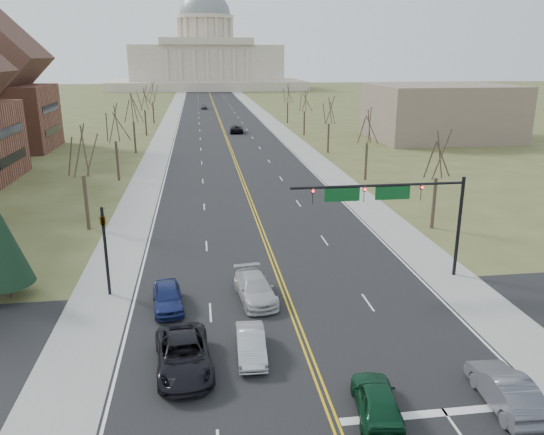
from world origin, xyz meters
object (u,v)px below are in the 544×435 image
object	(u,v)px
car_nb_outer_lead	(506,390)
car_sb_outer_lead	(183,355)
signal_mast	(391,200)
car_sb_inner_lead	(251,344)
car_sb_inner_second	(255,288)
car_far_nb	(237,129)
car_sb_outer_second	(168,297)
car_nb_inner_lead	(377,400)
signal_left	(105,241)
car_far_sb	(204,106)

from	to	relation	value
car_nb_outer_lead	car_sb_outer_lead	bearing A→B (deg)	-15.68
signal_mast	car_nb_outer_lead	size ratio (longest dim) A/B	2.49
car_nb_outer_lead	car_sb_inner_lead	bearing A→B (deg)	-24.39
car_sb_inner_second	car_far_nb	world-z (taller)	car_far_nb
car_sb_outer_second	car_far_nb	world-z (taller)	car_far_nb
car_nb_inner_lead	car_sb_outer_second	bearing A→B (deg)	-43.05
signal_mast	car_far_nb	size ratio (longest dim) A/B	2.14
car_nb_outer_lead	car_sb_inner_second	world-z (taller)	car_nb_outer_lead
car_sb_inner_second	car_sb_outer_second	distance (m)	5.53
signal_left	car_nb_outer_lead	world-z (taller)	signal_left
signal_mast	car_far_sb	bearing A→B (deg)	94.84
car_nb_outer_lead	car_sb_outer_lead	xyz separation A→B (m)	(-14.31, 4.85, 0.01)
car_nb_outer_lead	car_far_nb	world-z (taller)	car_nb_outer_lead
signal_left	car_far_sb	size ratio (longest dim) A/B	1.36
car_sb_inner_second	car_sb_outer_lead	bearing A→B (deg)	-127.25
car_nb_outer_lead	car_far_nb	xyz separation A→B (m)	(-5.34, 90.29, -0.01)
car_sb_outer_second	car_far_nb	xyz separation A→B (m)	(10.08, 78.45, 0.03)
car_sb_outer_second	car_far_nb	bearing A→B (deg)	76.83
car_sb_outer_lead	car_sb_outer_second	distance (m)	7.08
car_sb_inner_lead	car_nb_inner_lead	bearing A→B (deg)	-46.21
signal_left	car_sb_inner_second	xyz separation A→B (m)	(9.42, -2.05, -2.94)
car_sb_outer_lead	signal_left	bearing A→B (deg)	112.88
car_sb_inner_second	car_far_sb	xyz separation A→B (m)	(-1.31, 130.01, -0.01)
car_sb_outer_second	signal_left	bearing A→B (deg)	141.17
car_nb_inner_lead	car_nb_outer_lead	distance (m)	5.92
car_nb_inner_lead	car_sb_outer_second	distance (m)	15.09
car_sb_outer_lead	car_sb_inner_second	world-z (taller)	car_sb_outer_lead
car_sb_outer_second	car_far_nb	distance (m)	79.09
car_nb_outer_lead	car_sb_inner_second	size ratio (longest dim) A/B	0.92
car_nb_inner_lead	car_far_sb	world-z (taller)	car_nb_inner_lead
signal_left	car_sb_outer_lead	xyz separation A→B (m)	(5.03, -9.54, -2.90)
signal_mast	car_far_nb	distance (m)	76.23
car_sb_outer_lead	car_nb_outer_lead	bearing A→B (deg)	-23.68
car_sb_outer_lead	car_sb_inner_second	size ratio (longest dim) A/B	1.10
signal_mast	car_sb_inner_second	bearing A→B (deg)	-167.85
signal_mast	car_nb_inner_lead	bearing A→B (deg)	-111.18
car_far_nb	car_far_sb	world-z (taller)	car_far_nb
car_sb_outer_lead	car_sb_outer_second	world-z (taller)	car_sb_outer_lead
car_sb_outer_lead	car_sb_inner_second	xyz separation A→B (m)	(4.38, 7.48, -0.04)
car_nb_outer_lead	car_sb_outer_second	distance (m)	19.45
signal_left	car_sb_inner_second	bearing A→B (deg)	-12.30
signal_left	car_nb_inner_lead	size ratio (longest dim) A/B	1.34
car_sb_inner_lead	car_far_nb	bearing A→B (deg)	88.20
signal_left	car_sb_inner_lead	size ratio (longest dim) A/B	1.45
signal_mast	car_nb_inner_lead	size ratio (longest dim) A/B	2.71
car_far_nb	car_sb_outer_second	bearing A→B (deg)	87.50
car_sb_outer_lead	car_sb_outer_second	bearing A→B (deg)	94.14
car_sb_inner_second	car_far_sb	bearing A→B (deg)	83.69
car_sb_inner_second	car_far_nb	bearing A→B (deg)	79.75
car_nb_inner_lead	car_sb_inner_lead	distance (m)	7.40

